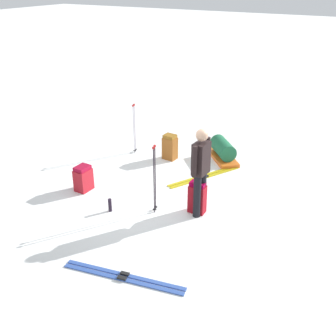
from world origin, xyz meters
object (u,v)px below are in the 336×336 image
object	(u,v)px
ski_pair_far	(123,277)
thermos_bottle	(110,205)
ski_poles_planted_near	(155,176)
gear_sled	(223,150)
skier_standing	(201,168)
backpack_large_dark	(170,147)
backpack_small_spare	(197,197)
backpack_bright	(83,178)
ski_pair_near	(204,176)
ski_poles_planted_far	(134,126)

from	to	relation	value
ski_pair_far	thermos_bottle	xyz separation A→B (m)	(1.42, 1.32, 0.12)
ski_poles_planted_near	gear_sled	xyz separation A→B (m)	(2.87, -0.16, -0.52)
skier_standing	ski_poles_planted_near	bearing A→B (deg)	113.25
ski_pair_far	backpack_large_dark	size ratio (longest dim) A/B	3.11
skier_standing	ski_poles_planted_near	world-z (taller)	skier_standing
ski_poles_planted_near	backpack_small_spare	bearing A→B (deg)	-62.27
backpack_bright	gear_sled	world-z (taller)	backpack_bright
ski_poles_planted_near	backpack_bright	bearing A→B (deg)	90.88
ski_pair_near	backpack_bright	distance (m)	2.65
ski_poles_planted_far	gear_sled	xyz separation A→B (m)	(0.72, -2.08, -0.48)
backpack_large_dark	ski_pair_near	bearing A→B (deg)	-112.45
backpack_large_dark	gear_sled	world-z (taller)	backpack_large_dark
skier_standing	ski_pair_near	size ratio (longest dim) A/B	0.98
ski_pair_far	ski_poles_planted_far	bearing A→B (deg)	31.96
ski_pair_near	backpack_large_dark	world-z (taller)	backpack_large_dark
ski_poles_planted_near	skier_standing	bearing A→B (deg)	-66.75
backpack_small_spare	gear_sled	xyz separation A→B (m)	(2.50, 0.54, -0.09)
ski_poles_planted_far	gear_sled	world-z (taller)	ski_poles_planted_far
ski_poles_planted_near	ski_pair_far	bearing A→B (deg)	-162.53
skier_standing	ski_pair_near	distance (m)	1.81
thermos_bottle	ski_poles_planted_far	bearing A→B (deg)	24.45
ski_pair_near	gear_sled	distance (m)	1.13
backpack_small_spare	ski_poles_planted_far	bearing A→B (deg)	55.83
ski_poles_planted_near	gear_sled	size ratio (longest dim) A/B	1.17
gear_sled	skier_standing	bearing A→B (deg)	-166.50
skier_standing	backpack_small_spare	distance (m)	0.65
backpack_bright	thermos_bottle	world-z (taller)	backpack_bright
thermos_bottle	ski_pair_far	bearing A→B (deg)	-137.00
ski_pair_near	ski_poles_planted_near	size ratio (longest dim) A/B	1.28
skier_standing	backpack_bright	xyz separation A→B (m)	(-0.36, 2.50, -0.69)
skier_standing	backpack_small_spare	xyz separation A→B (m)	(0.04, 0.07, -0.64)
gear_sled	backpack_large_dark	bearing A→B (deg)	119.26
ski_pair_near	backpack_large_dark	distance (m)	1.29
skier_standing	ski_pair_near	world-z (taller)	skier_standing
ski_pair_far	backpack_small_spare	bearing A→B (deg)	-3.19
thermos_bottle	skier_standing	bearing A→B (deg)	-63.16
ski_poles_planted_far	thermos_bottle	bearing A→B (deg)	-155.55
backpack_small_spare	ski_poles_planted_near	distance (m)	0.91
backpack_bright	backpack_small_spare	world-z (taller)	backpack_small_spare
skier_standing	thermos_bottle	size ratio (longest dim) A/B	6.54
ski_poles_planted_far	thermos_bottle	world-z (taller)	ski_poles_planted_far
ski_pair_far	backpack_small_spare	world-z (taller)	backpack_small_spare
backpack_small_spare	ski_poles_planted_near	size ratio (longest dim) A/B	0.47
backpack_bright	ski_poles_planted_far	bearing A→B (deg)	4.85
backpack_bright	thermos_bottle	xyz separation A→B (m)	(-0.41, -0.99, -0.14)
skier_standing	ski_poles_planted_far	xyz separation A→B (m)	(1.82, 2.69, -0.25)
ski_pair_far	backpack_bright	distance (m)	2.96
ski_pair_near	ski_poles_planted_far	size ratio (longest dim) A/B	1.37
ski_pair_near	gear_sled	xyz separation A→B (m)	(1.10, 0.04, 0.21)
backpack_small_spare	gear_sled	bearing A→B (deg)	12.27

